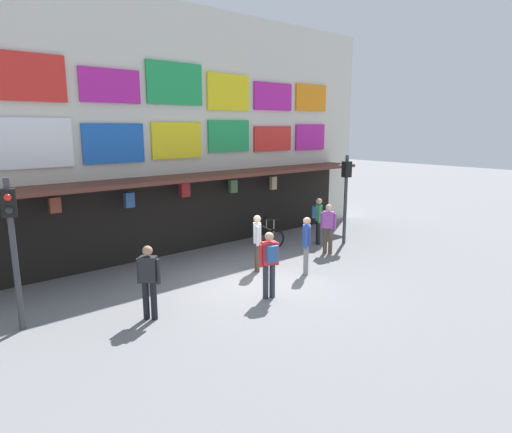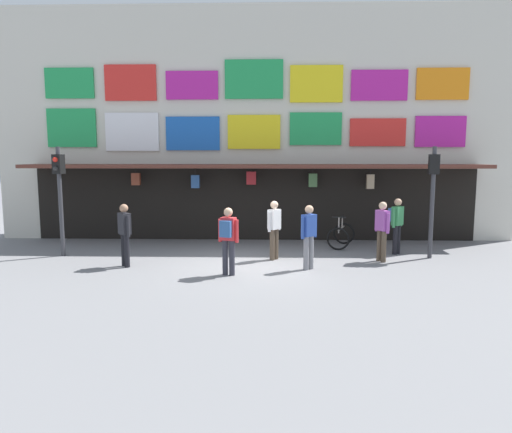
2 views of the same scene
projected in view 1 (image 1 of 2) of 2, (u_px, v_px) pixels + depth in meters
The scene contains 11 objects.
ground_plane at pixel (257, 283), 12.00m from camera, with size 80.00×80.00×0.00m, color slate.
shopfront at pixel (167, 133), 14.60m from camera, with size 18.00×2.60×8.00m.
traffic_light_near at pixel (12, 230), 8.84m from camera, with size 0.33×0.35×3.20m.
traffic_light_far at pixel (346, 185), 15.74m from camera, with size 0.31×0.34×3.20m.
bicycle_parked at pixel (268, 235), 15.76m from camera, with size 1.05×1.33×1.05m.
pedestrian_in_red at pixel (328, 226), 14.63m from camera, with size 0.37×0.47×1.68m.
pedestrian_in_yellow at pixel (270, 260), 10.76m from camera, with size 0.51×0.43×1.68m.
pedestrian_in_purple at pixel (306, 242), 12.56m from camera, with size 0.42×0.40×1.68m.
pedestrian_in_black at pixel (149, 278), 9.58m from camera, with size 0.40×0.42×1.68m.
pedestrian_in_blue at pixel (257, 240), 12.83m from camera, with size 0.40×0.44×1.68m.
pedestrian_in_green at pixel (318, 217), 15.84m from camera, with size 0.47×0.47×1.68m.
Camera 1 is at (-7.47, -8.60, 4.18)m, focal length 30.94 mm.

